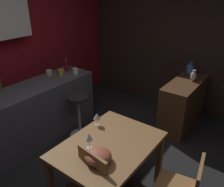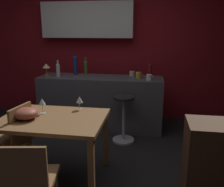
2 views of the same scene
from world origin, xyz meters
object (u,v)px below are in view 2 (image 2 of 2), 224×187
fruit_bowl (26,113)px  wine_bottle_clear (58,69)px  dining_table (53,126)px  chair_by_doorway (29,181)px  cup_mustard (138,75)px  cup_cream (132,74)px  bar_stool (124,118)px  wine_glass_left (42,102)px  wine_bottle_ruby (150,70)px  wine_bottle_cobalt (75,64)px  wine_glass_right (79,100)px  chair_near_window (14,138)px  wine_bottle_olive (86,66)px  cup_white (149,77)px  counter_lamp (46,67)px

fruit_bowl → wine_bottle_clear: bearing=98.9°
dining_table → chair_by_doorway: size_ratio=1.34×
cup_mustard → cup_cream: (-0.12, 0.16, -0.01)m
bar_stool → wine_glass_left: (-0.83, -0.98, 0.49)m
dining_table → wine_bottle_ruby: size_ratio=3.93×
wine_bottle_cobalt → wine_glass_right: bearing=-70.8°
wine_bottle_cobalt → chair_near_window: bearing=-95.3°
fruit_bowl → cup_cream: cup_cream is taller
dining_table → wine_glass_left: wine_glass_left is taller
wine_bottle_olive → cup_cream: bearing=-3.6°
wine_glass_right → cup_cream: size_ratio=1.28×
bar_stool → cup_white: size_ratio=5.78×
wine_bottle_olive → counter_lamp: bearing=-156.3°
wine_bottle_olive → wine_bottle_ruby: wine_bottle_olive is taller
wine_bottle_ruby → cup_mustard: (-0.18, -0.05, -0.08)m
chair_by_doorway → wine_glass_left: size_ratio=4.72×
chair_near_window → counter_lamp: (-0.29, 1.64, 0.57)m
bar_stool → counter_lamp: bearing=161.1°
wine_bottle_olive → cup_mustard: 0.99m
cup_cream → wine_glass_left: bearing=-117.9°
cup_cream → wine_glass_right: bearing=-109.1°
wine_glass_left → wine_glass_right: size_ratio=1.11×
chair_by_doorway → wine_bottle_cobalt: bearing=98.9°
dining_table → cup_white: 1.82m
wine_bottle_ruby → counter_lamp: wine_bottle_ruby is taller
wine_glass_left → wine_bottle_ruby: bearing=52.9°
bar_stool → wine_bottle_clear: 1.43m
wine_glass_right → chair_near_window: bearing=-149.6°
wine_bottle_olive → wine_bottle_clear: bearing=-143.6°
wine_glass_right → fruit_bowl: wine_glass_right is taller
wine_bottle_cobalt → cup_cream: (1.01, 0.03, -0.14)m
fruit_bowl → cup_white: cup_white is taller
wine_bottle_clear → counter_lamp: size_ratio=1.32×
wine_bottle_olive → wine_bottle_ruby: size_ratio=1.06×
wine_bottle_cobalt → wine_bottle_ruby: bearing=-3.3°
chair_near_window → chair_by_doorway: (0.57, -0.74, -0.00)m
chair_by_doorway → fruit_bowl: fruit_bowl is taller
wine_glass_left → fruit_bowl: (-0.10, -0.20, -0.07)m
counter_lamp → wine_bottle_olive: bearing=23.7°
chair_by_doorway → wine_bottle_clear: (-0.64, 2.35, 0.54)m
fruit_bowl → wine_glass_right: bearing=40.9°
bar_stool → wine_bottle_cobalt: size_ratio=1.94×
fruit_bowl → counter_lamp: bearing=106.1°
dining_table → chair_near_window: size_ratio=1.30×
chair_near_window → bar_stool: bearing=45.9°
dining_table → counter_lamp: bearing=115.4°
cup_mustard → dining_table: bearing=-117.1°
chair_near_window → wine_bottle_ruby: (1.48, 1.75, 0.54)m
wine_glass_left → fruit_bowl: 0.24m
wine_glass_right → cup_white: bearing=54.8°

